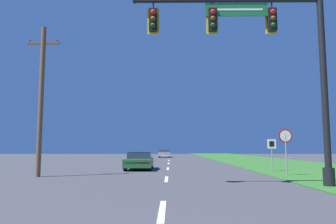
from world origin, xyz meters
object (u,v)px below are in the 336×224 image
far_car (164,153)px  route_sign_post (272,148)px  utility_pole_near (41,97)px  signal_mast (272,55)px  stop_sign (286,141)px  car_ahead (139,161)px

far_car → route_sign_post: 32.60m
route_sign_post → utility_pole_near: (-13.49, -3.87, 2.69)m
signal_mast → far_car: signal_mast is taller
stop_sign → utility_pole_near: 13.52m
stop_sign → utility_pole_near: (-13.30, -0.72, 2.35)m
stop_sign → route_sign_post: (0.19, 3.15, -0.34)m
car_ahead → utility_pole_near: size_ratio=0.56×
utility_pole_near → route_sign_post: bearing=16.0°
signal_mast → utility_pole_near: signal_mast is taller
car_ahead → utility_pole_near: (-4.77, -5.97, 3.61)m
route_sign_post → utility_pole_near: utility_pole_near is taller
car_ahead → stop_sign: size_ratio=1.81×
signal_mast → car_ahead: size_ratio=1.87×
far_car → utility_pole_near: 36.26m
far_car → route_sign_post: (7.51, -31.71, 0.92)m
stop_sign → route_sign_post: bearing=86.5°
signal_mast → route_sign_post: 9.31m
car_ahead → utility_pole_near: 8.45m
signal_mast → route_sign_post: bearing=73.9°
utility_pole_near → signal_mast: bearing=-21.2°
stop_sign → far_car: bearing=101.9°
signal_mast → route_sign_post: size_ratio=4.16×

